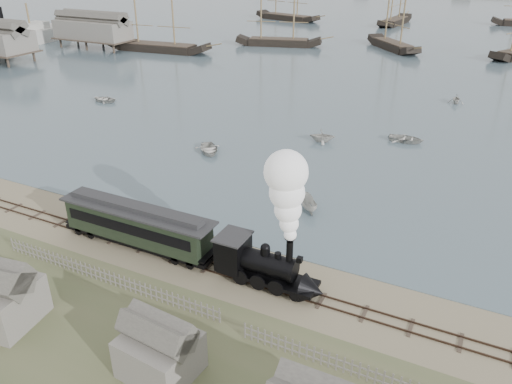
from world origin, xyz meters
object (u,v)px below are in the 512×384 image
at_px(steamship, 1,28).
at_px(passenger_coach, 137,224).
at_px(beached_dinghy, 237,256).
at_px(locomotive, 279,232).

bearing_deg(steamship, passenger_coach, -129.42).
distance_m(passenger_coach, beached_dinghy, 8.29).
relative_size(beached_dinghy, steamship, 0.09).
distance_m(locomotive, passenger_coach, 12.47).
height_order(locomotive, passenger_coach, locomotive).
xyz_separation_m(locomotive, passenger_coach, (-12.21, 0.00, -2.51)).
bearing_deg(beached_dinghy, passenger_coach, 100.30).
relative_size(locomotive, passenger_coach, 0.74).
height_order(locomotive, steamship, locomotive).
height_order(passenger_coach, steamship, steamship).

